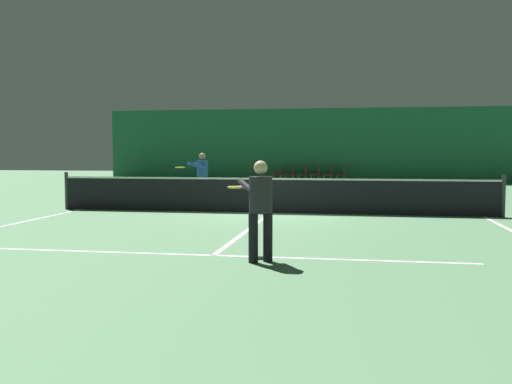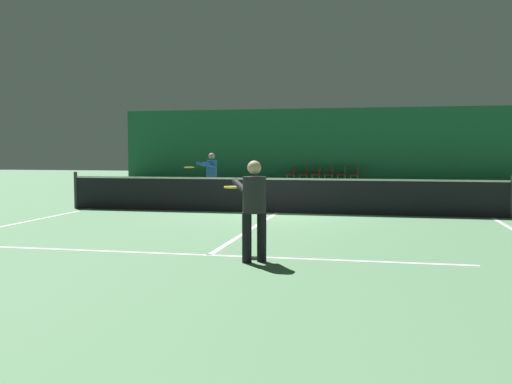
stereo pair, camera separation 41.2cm
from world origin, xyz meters
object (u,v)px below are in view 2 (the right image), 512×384
(player_far, at_px, (211,172))
(courtside_chair_4, at_px, (343,173))
(tennis_net, at_px, (277,194))
(player_near, at_px, (253,203))
(courtside_chair_3, at_px, (330,173))
(courtside_chair_1, at_px, (305,173))
(courtside_chair_5, at_px, (356,174))
(courtside_chair_0, at_px, (292,173))
(courtside_chair_2, at_px, (317,173))

(player_far, relative_size, courtside_chair_4, 1.91)
(tennis_net, xyz_separation_m, courtside_chair_4, (0.91, 15.30, -0.03))
(player_near, relative_size, courtside_chair_4, 1.83)
(player_far, xyz_separation_m, courtside_chair_3, (3.18, 11.59, -0.45))
(player_near, relative_size, player_far, 0.95)
(courtside_chair_1, relative_size, courtside_chair_5, 1.00)
(courtside_chair_0, distance_m, courtside_chair_4, 2.71)
(courtside_chair_3, bearing_deg, courtside_chair_5, 90.00)
(player_near, relative_size, courtside_chair_5, 1.83)
(player_near, bearing_deg, courtside_chair_5, -35.03)
(player_near, height_order, courtside_chair_5, player_near)
(courtside_chair_2, height_order, courtside_chair_3, same)
(player_far, height_order, courtside_chair_0, player_far)
(courtside_chair_5, bearing_deg, courtside_chair_0, -90.00)
(player_near, distance_m, courtside_chair_5, 22.09)
(courtside_chair_0, distance_m, courtside_chair_3, 2.03)
(tennis_net, xyz_separation_m, player_far, (-2.95, 3.71, 0.43))
(courtside_chair_1, xyz_separation_m, courtside_chair_2, (0.68, 0.00, 0.00))
(courtside_chair_5, bearing_deg, courtside_chair_3, -90.00)
(tennis_net, height_order, courtside_chair_4, tennis_net)
(player_near, height_order, courtside_chair_3, player_near)
(courtside_chair_0, bearing_deg, courtside_chair_3, 90.00)
(courtside_chair_0, relative_size, courtside_chair_3, 1.00)
(courtside_chair_2, relative_size, courtside_chair_3, 1.00)
(player_near, bearing_deg, courtside_chair_2, -29.75)
(courtside_chair_0, bearing_deg, courtside_chair_2, 90.00)
(courtside_chair_4, distance_m, courtside_chair_5, 0.68)
(courtside_chair_2, xyz_separation_m, courtside_chair_5, (2.03, 0.00, 0.00))
(courtside_chair_1, relative_size, courtside_chair_4, 1.00)
(tennis_net, relative_size, courtside_chair_4, 14.29)
(courtside_chair_1, distance_m, courtside_chair_2, 0.68)
(player_near, distance_m, courtside_chair_4, 22.07)
(courtside_chair_2, distance_m, courtside_chair_3, 0.68)
(tennis_net, bearing_deg, courtside_chair_2, 91.68)
(courtside_chair_1, distance_m, courtside_chair_3, 1.36)
(player_far, relative_size, courtside_chair_1, 1.91)
(player_far, xyz_separation_m, courtside_chair_1, (1.82, 11.59, -0.45))
(player_near, relative_size, courtside_chair_2, 1.83)
(courtside_chair_0, xyz_separation_m, courtside_chair_1, (0.68, 0.00, 0.00))
(courtside_chair_3, relative_size, courtside_chair_4, 1.00)
(courtside_chair_3, bearing_deg, courtside_chair_1, -90.00)
(courtside_chair_2, height_order, courtside_chair_5, same)
(player_far, bearing_deg, courtside_chair_3, -161.62)
(tennis_net, relative_size, courtside_chair_2, 14.29)
(player_far, height_order, courtside_chair_4, player_far)
(tennis_net, relative_size, courtside_chair_0, 14.29)
(courtside_chair_2, xyz_separation_m, courtside_chair_3, (0.68, 0.00, 0.00))
(courtside_chair_1, bearing_deg, courtside_chair_0, -90.00)
(player_near, bearing_deg, player_far, -13.30)
(courtside_chair_0, bearing_deg, player_near, 6.75)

